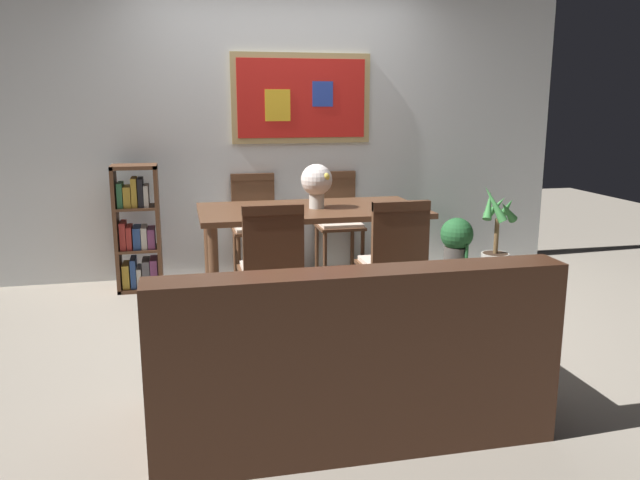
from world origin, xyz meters
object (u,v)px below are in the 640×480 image
at_px(flower_vase, 317,182).
at_px(dining_table, 311,219).
at_px(dining_chair_far_left, 255,217).
at_px(dining_chair_near_left, 272,260).
at_px(potted_palm, 496,243).
at_px(tv_remote, 390,204).
at_px(dining_chair_far_right, 337,214).
at_px(potted_ivy, 457,242).
at_px(bookshelf, 138,233).
at_px(dining_chair_near_right, 395,255).
at_px(leather_couch, 344,365).

bearing_deg(flower_vase, dining_table, 152.63).
bearing_deg(dining_chair_far_left, dining_chair_near_left, -92.81).
distance_m(potted_palm, tv_remote, 1.23).
height_order(dining_chair_far_right, potted_ivy, dining_chair_far_right).
height_order(dining_chair_far_right, bookshelf, bookshelf).
height_order(dining_table, flower_vase, flower_vase).
bearing_deg(flower_vase, potted_palm, 10.93).
bearing_deg(dining_chair_near_right, potted_ivy, 51.91).
distance_m(dining_chair_near_right, tv_remote, 0.82).
relative_size(dining_chair_far_right, potted_palm, 1.08).
bearing_deg(bookshelf, dining_chair_far_right, 6.28).
xyz_separation_m(dining_table, dining_chair_far_left, (-0.34, 0.79, -0.11)).
bearing_deg(dining_chair_far_left, dining_table, -66.62).
height_order(dining_table, leather_couch, leather_couch).
relative_size(dining_chair_far_right, dining_chair_near_left, 1.00).
xyz_separation_m(dining_table, potted_ivy, (1.47, 0.58, -0.37)).
bearing_deg(potted_ivy, leather_couch, -124.26).
height_order(potted_palm, tv_remote, potted_palm).
distance_m(dining_chair_near_right, dining_chair_far_right, 1.60).
height_order(potted_ivy, flower_vase, flower_vase).
height_order(potted_palm, flower_vase, flower_vase).
bearing_deg(dining_chair_far_left, bookshelf, -169.84).
xyz_separation_m(flower_vase, tv_remote, (0.58, -0.01, -0.19)).
bearing_deg(potted_ivy, bookshelf, 179.27).
relative_size(dining_chair_near_left, flower_vase, 2.72).
relative_size(potted_ivy, tv_remote, 3.48).
distance_m(dining_chair_near_right, leather_couch, 1.34).
height_order(leather_couch, potted_palm, same).
distance_m(dining_chair_near_right, bookshelf, 2.23).
bearing_deg(flower_vase, potted_ivy, 22.68).
distance_m(dining_chair_far_right, potted_ivy, 1.12).
relative_size(dining_chair_far_right, leather_couch, 0.51).
relative_size(potted_palm, tv_remote, 5.36).
height_order(dining_table, dining_chair_far_right, dining_chair_far_right).
distance_m(dining_chair_far_left, potted_ivy, 1.85).
bearing_deg(potted_palm, tv_remote, -163.18).
relative_size(dining_chair_near_left, bookshelf, 0.88).
distance_m(dining_table, potted_ivy, 1.63).
height_order(dining_table, dining_chair_far_left, dining_chair_far_left).
relative_size(dining_table, potted_palm, 2.02).
relative_size(dining_chair_far_right, flower_vase, 2.72).
xyz_separation_m(dining_chair_near_left, potted_palm, (2.14, 1.06, -0.23)).
bearing_deg(dining_chair_far_left, dining_chair_near_right, -64.94).
bearing_deg(dining_chair_near_left, tv_remote, 35.28).
bearing_deg(dining_table, potted_palm, 10.06).
xyz_separation_m(dining_chair_far_right, potted_palm, (1.31, -0.50, -0.23)).
bearing_deg(potted_ivy, dining_chair_near_left, -144.69).
xyz_separation_m(leather_couch, tv_remote, (0.86, 1.92, 0.44)).
xyz_separation_m(dining_chair_far_right, dining_chair_near_left, (-0.82, -1.57, 0.00)).
height_order(dining_chair_near_right, leather_couch, dining_chair_near_right).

